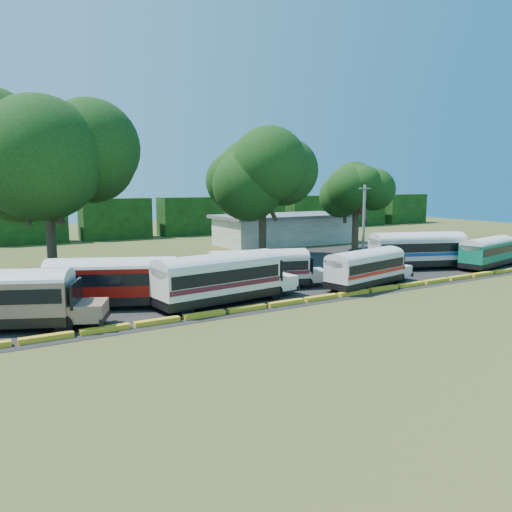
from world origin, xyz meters
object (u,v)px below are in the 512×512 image
bus_cream_west (221,276)px  tree_west (46,154)px  bus_red (116,279)px  bus_teal (488,251)px  bus_white_red (367,266)px

bus_cream_west → tree_west: bearing=111.3°
bus_red → bus_teal: size_ratio=1.09×
bus_cream_west → bus_red: bearing=148.8°
bus_teal → tree_west: (-37.05, 15.32, 8.81)m
bus_red → bus_cream_west: size_ratio=0.94×
bus_cream_west → bus_white_red: bus_cream_west is taller
bus_white_red → bus_teal: bearing=-9.2°
bus_cream_west → bus_teal: size_ratio=1.16×
bus_white_red → tree_west: bearing=130.2°
tree_west → bus_red: bearing=-81.0°
bus_cream_west → bus_white_red: (12.43, -0.74, -0.27)m
bus_red → bus_cream_west: bus_cream_west is taller
bus_red → bus_teal: (35.06, -2.80, -0.19)m
tree_west → bus_cream_west: bearing=-61.9°
bus_white_red → tree_west: 27.59m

